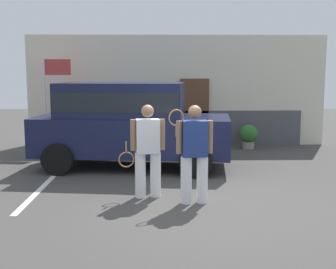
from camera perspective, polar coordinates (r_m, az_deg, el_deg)
The scene contains 8 objects.
ground_plane at distance 7.86m, azimuth 2.99°, elevation -8.84°, with size 40.00×40.00×0.00m, color #423F3D.
parking_stripe_0 at distance 9.58m, azimuth -15.48°, elevation -6.00°, with size 0.12×4.40×0.01m, color silver.
house_frontage at distance 13.80m, azimuth 1.17°, elevation 5.32°, with size 9.31×0.40×3.44m.
parked_suv at distance 10.51m, azimuth -5.19°, elevation 1.83°, with size 4.79×2.59×2.05m.
tennis_player_man at distance 7.98m, azimuth -2.70°, elevation -2.02°, with size 0.90×0.32×1.72m.
tennis_player_woman at distance 7.61m, azimuth 3.45°, elevation -2.38°, with size 0.78×0.30×1.73m.
potted_plant_by_porch at distance 13.37m, azimuth 10.50°, elevation -0.10°, with size 0.56×0.56×0.74m.
flag_pole at distance 13.10m, azimuth -15.01°, elevation 6.13°, with size 0.80×0.08×2.72m.
Camera 1 is at (-0.56, -7.50, 2.29)m, focal length 46.57 mm.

